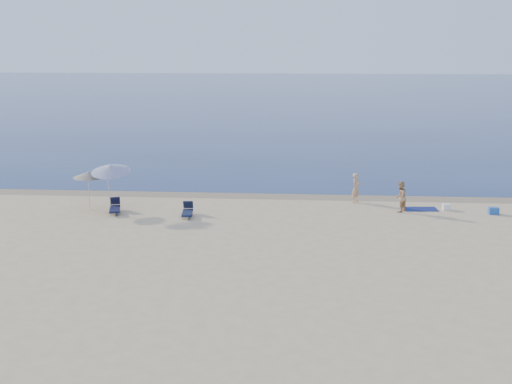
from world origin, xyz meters
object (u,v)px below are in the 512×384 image
person_right (400,197)px  umbrella_near (111,168)px  blue_cooler (493,211)px  person_left (356,188)px

person_right → umbrella_near: umbrella_near is taller
blue_cooler → person_right: bearing=177.6°
person_left → person_right: 2.77m
person_right → blue_cooler: (4.61, -0.12, -0.61)m
blue_cooler → umbrella_near: 19.26m
person_left → blue_cooler: person_left is taller
person_right → umbrella_near: bearing=-50.6°
umbrella_near → person_right: bearing=2.5°
person_left → person_right: size_ratio=1.02×
blue_cooler → person_left: bearing=162.8°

